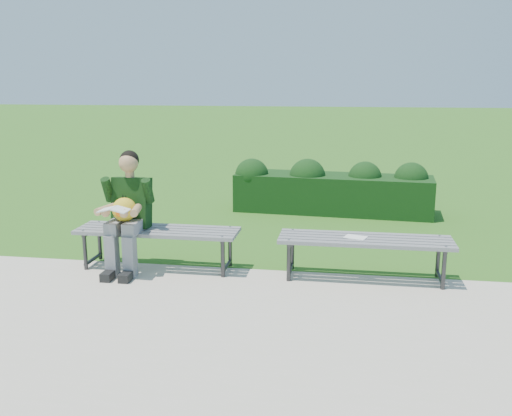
% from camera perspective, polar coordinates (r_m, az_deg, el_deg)
% --- Properties ---
extents(ground, '(80.00, 80.00, 0.00)m').
position_cam_1_polar(ground, '(6.39, 0.34, -6.34)').
color(ground, '#197815').
rests_on(ground, ground).
extents(walkway, '(30.00, 3.50, 0.02)m').
position_cam_1_polar(walkway, '(4.79, -2.94, -12.98)').
color(walkway, '#B5AB96').
rests_on(walkway, ground).
extents(hedge, '(3.18, 1.00, 0.86)m').
position_cam_1_polar(hedge, '(9.19, 7.56, 1.93)').
color(hedge, '#193E0F').
rests_on(hedge, ground).
extents(bench_left, '(1.80, 0.50, 0.46)m').
position_cam_1_polar(bench_left, '(6.43, -9.81, -2.54)').
color(bench_left, slate).
rests_on(bench_left, walkway).
extents(bench_right, '(1.80, 0.50, 0.46)m').
position_cam_1_polar(bench_right, '(6.09, 10.84, -3.45)').
color(bench_right, slate).
rests_on(bench_right, walkway).
extents(seated_boy, '(0.56, 0.76, 1.31)m').
position_cam_1_polar(seated_boy, '(6.37, -12.75, -0.03)').
color(seated_boy, slate).
rests_on(seated_boy, walkway).
extents(paper_sheet, '(0.26, 0.22, 0.01)m').
position_cam_1_polar(paper_sheet, '(6.07, 9.92, -2.89)').
color(paper_sheet, white).
rests_on(paper_sheet, bench_right).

